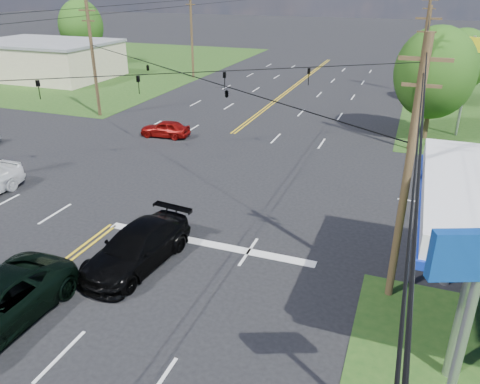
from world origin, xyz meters
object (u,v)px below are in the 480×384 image
at_px(pole_nw, 93,58).
at_px(suv_black, 137,247).
at_px(retail_nw, 46,61).
at_px(pole_se, 407,174).
at_px(pole_ne, 419,79).
at_px(tree_right_a, 435,73).
at_px(pole_right_far, 424,43).
at_px(pole_left_far, 192,34).
at_px(tree_far_l, 81,26).
at_px(tree_right_b, 462,60).
at_px(polesign_se, 473,299).

relative_size(pole_nw, suv_black, 1.68).
xyz_separation_m(retail_nw, pole_se, (43.00, -31.00, 2.92)).
xyz_separation_m(pole_ne, tree_right_a, (1.00, 3.00, -0.05)).
bearing_deg(pole_nw, pole_right_far, 36.16).
xyz_separation_m(pole_ne, suv_black, (-10.00, -19.53, -4.10)).
height_order(tree_right_a, suv_black, tree_right_a).
xyz_separation_m(pole_left_far, tree_far_l, (-19.00, 4.00, 0.03)).
bearing_deg(pole_right_far, pole_nw, -143.84).
distance_m(pole_ne, tree_right_a, 3.16).
distance_m(pole_ne, tree_far_l, 50.54).
bearing_deg(tree_right_a, suv_black, -116.03).
bearing_deg(tree_far_l, pole_right_far, -5.08).
bearing_deg(pole_left_far, suv_black, -67.45).
distance_m(tree_right_b, polesign_se, 40.25).
distance_m(pole_nw, pole_left_far, 19.00).
relative_size(pole_ne, tree_right_b, 1.34).
bearing_deg(pole_nw, tree_far_l, 129.56).
height_order(pole_nw, pole_left_far, pole_left_far).
height_order(pole_nw, tree_far_l, pole_nw).
bearing_deg(tree_right_a, tree_right_b, 78.23).
relative_size(pole_se, suv_black, 1.68).
relative_size(pole_nw, pole_left_far, 0.95).
relative_size(pole_right_far, tree_right_b, 1.41).
distance_m(pole_nw, tree_right_a, 27.17).
distance_m(tree_right_a, tree_right_b, 12.27).
relative_size(tree_right_b, suv_black, 1.25).
bearing_deg(polesign_se, pole_nw, 137.48).
bearing_deg(pole_se, pole_ne, 90.00).
bearing_deg(retail_nw, pole_nw, -37.41).
bearing_deg(retail_nw, tree_right_b, 2.46).
height_order(pole_nw, pole_ne, same).
bearing_deg(retail_nw, polesign_se, -40.66).
xyz_separation_m(tree_right_b, polesign_se, (-2.04, -40.18, 1.05)).
bearing_deg(pole_se, tree_far_l, 137.66).
relative_size(tree_far_l, suv_black, 1.54).
height_order(retail_nw, pole_left_far, pole_left_far).
relative_size(tree_right_a, tree_right_b, 1.15).
xyz_separation_m(pole_se, pole_right_far, (0.00, 37.00, 0.25)).
height_order(pole_nw, polesign_se, pole_nw).
distance_m(pole_left_far, polesign_se, 52.02).
distance_m(pole_se, tree_far_l, 60.88).
distance_m(suv_black, polesign_se, 13.53).
bearing_deg(tree_far_l, suv_black, -50.55).
height_order(pole_right_far, tree_right_b, pole_right_far).
height_order(pole_left_far, tree_far_l, pole_left_far).
distance_m(pole_ne, polesign_se, 25.22).
distance_m(pole_se, pole_nw, 31.62).
bearing_deg(polesign_se, pole_left_far, 121.86).
bearing_deg(suv_black, tree_right_a, 70.37).
bearing_deg(pole_right_far, retail_nw, -172.06).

